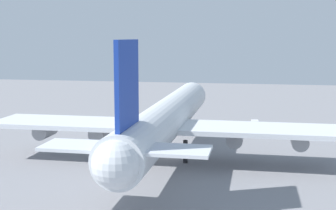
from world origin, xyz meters
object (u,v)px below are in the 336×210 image
object	(u,v)px
catering_truck	(249,126)
cargo_container_aft	(325,133)
safety_cone_nose	(198,124)
cargo_airplane	(168,119)

from	to	relation	value
catering_truck	cargo_container_aft	xyz separation A→B (m)	(-2.58, -14.23, -0.19)
catering_truck	safety_cone_nose	distance (m)	12.10
catering_truck	cargo_container_aft	distance (m)	14.47
safety_cone_nose	cargo_airplane	bearing A→B (deg)	177.22
catering_truck	safety_cone_nose	size ratio (longest dim) A/B	7.10
cargo_airplane	cargo_container_aft	size ratio (longest dim) A/B	17.01
cargo_airplane	catering_truck	bearing A→B (deg)	-28.45
cargo_airplane	catering_truck	xyz separation A→B (m)	(22.90, -12.40, -5.15)
cargo_container_aft	safety_cone_nose	bearing A→B (deg)	73.65
cargo_airplane	safety_cone_nose	size ratio (longest dim) A/B	102.49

